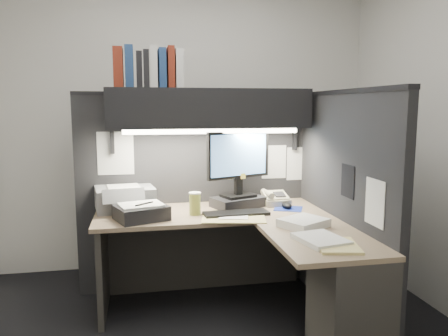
{
  "coord_description": "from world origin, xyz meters",
  "views": [
    {
      "loc": [
        -0.41,
        -2.61,
        1.51
      ],
      "look_at": [
        0.19,
        0.51,
        1.06
      ],
      "focal_mm": 35.0,
      "sensor_mm": 36.0,
      "label": 1
    }
  ],
  "objects_px": {
    "monitor": "(238,177)",
    "keyboard": "(236,213)",
    "coffee_cup": "(195,204)",
    "printer": "(125,198)",
    "telephone": "(275,199)",
    "desk": "(274,272)",
    "notebook_stack": "(141,213)",
    "overhead_shelf": "(209,108)"
  },
  "relations": [
    {
      "from": "overhead_shelf",
      "to": "printer",
      "type": "distance_m",
      "value": 0.95
    },
    {
      "from": "desk",
      "to": "coffee_cup",
      "type": "distance_m",
      "value": 0.76
    },
    {
      "from": "monitor",
      "to": "notebook_stack",
      "type": "xyz_separation_m",
      "value": [
        -0.75,
        -0.26,
        -0.19
      ]
    },
    {
      "from": "keyboard",
      "to": "desk",
      "type": "bearing_deg",
      "value": -72.59
    },
    {
      "from": "overhead_shelf",
      "to": "telephone",
      "type": "height_order",
      "value": "overhead_shelf"
    },
    {
      "from": "desk",
      "to": "monitor",
      "type": "distance_m",
      "value": 0.86
    },
    {
      "from": "coffee_cup",
      "to": "printer",
      "type": "height_order",
      "value": "printer"
    },
    {
      "from": "desk",
      "to": "keyboard",
      "type": "height_order",
      "value": "keyboard"
    },
    {
      "from": "keyboard",
      "to": "coffee_cup",
      "type": "relative_size",
      "value": 3.07
    },
    {
      "from": "telephone",
      "to": "coffee_cup",
      "type": "distance_m",
      "value": 0.71
    },
    {
      "from": "coffee_cup",
      "to": "notebook_stack",
      "type": "height_order",
      "value": "coffee_cup"
    },
    {
      "from": "printer",
      "to": "notebook_stack",
      "type": "relative_size",
      "value": 1.29
    },
    {
      "from": "desk",
      "to": "coffee_cup",
      "type": "relative_size",
      "value": 10.91
    },
    {
      "from": "printer",
      "to": "notebook_stack",
      "type": "bearing_deg",
      "value": -79.17
    },
    {
      "from": "overhead_shelf",
      "to": "printer",
      "type": "bearing_deg",
      "value": 178.88
    },
    {
      "from": "notebook_stack",
      "to": "monitor",
      "type": "bearing_deg",
      "value": 18.91
    },
    {
      "from": "desk",
      "to": "overhead_shelf",
      "type": "bearing_deg",
      "value": 111.79
    },
    {
      "from": "coffee_cup",
      "to": "telephone",
      "type": "bearing_deg",
      "value": 17.55
    },
    {
      "from": "overhead_shelf",
      "to": "monitor",
      "type": "distance_m",
      "value": 0.58
    },
    {
      "from": "overhead_shelf",
      "to": "notebook_stack",
      "type": "distance_m",
      "value": 0.96
    },
    {
      "from": "desk",
      "to": "keyboard",
      "type": "relative_size",
      "value": 3.56
    },
    {
      "from": "keyboard",
      "to": "coffee_cup",
      "type": "xyz_separation_m",
      "value": [
        -0.29,
        0.07,
        0.07
      ]
    },
    {
      "from": "monitor",
      "to": "keyboard",
      "type": "distance_m",
      "value": 0.35
    },
    {
      "from": "telephone",
      "to": "coffee_cup",
      "type": "relative_size",
      "value": 1.37
    },
    {
      "from": "desk",
      "to": "telephone",
      "type": "distance_m",
      "value": 0.8
    },
    {
      "from": "keyboard",
      "to": "printer",
      "type": "xyz_separation_m",
      "value": [
        -0.8,
        0.35,
        0.07
      ]
    },
    {
      "from": "desk",
      "to": "telephone",
      "type": "height_order",
      "value": "telephone"
    },
    {
      "from": "desk",
      "to": "keyboard",
      "type": "distance_m",
      "value": 0.54
    },
    {
      "from": "keyboard",
      "to": "notebook_stack",
      "type": "distance_m",
      "value": 0.68
    },
    {
      "from": "keyboard",
      "to": "telephone",
      "type": "bearing_deg",
      "value": 32.57
    },
    {
      "from": "keyboard",
      "to": "coffee_cup",
      "type": "distance_m",
      "value": 0.31
    },
    {
      "from": "monitor",
      "to": "printer",
      "type": "bearing_deg",
      "value": 152.99
    },
    {
      "from": "desk",
      "to": "keyboard",
      "type": "xyz_separation_m",
      "value": [
        -0.16,
        0.42,
        0.3
      ]
    },
    {
      "from": "desk",
      "to": "overhead_shelf",
      "type": "relative_size",
      "value": 1.1
    },
    {
      "from": "overhead_shelf",
      "to": "telephone",
      "type": "xyz_separation_m",
      "value": [
        0.52,
        -0.05,
        -0.73
      ]
    },
    {
      "from": "keyboard",
      "to": "notebook_stack",
      "type": "xyz_separation_m",
      "value": [
        -0.68,
        -0.0,
        0.04
      ]
    },
    {
      "from": "desk",
      "to": "telephone",
      "type": "bearing_deg",
      "value": 72.21
    },
    {
      "from": "monitor",
      "to": "telephone",
      "type": "bearing_deg",
      "value": -16.61
    },
    {
      "from": "notebook_stack",
      "to": "printer",
      "type": "bearing_deg",
      "value": 109.25
    },
    {
      "from": "monitor",
      "to": "keyboard",
      "type": "bearing_deg",
      "value": -127.33
    },
    {
      "from": "printer",
      "to": "notebook_stack",
      "type": "distance_m",
      "value": 0.37
    },
    {
      "from": "overhead_shelf",
      "to": "notebook_stack",
      "type": "height_order",
      "value": "overhead_shelf"
    }
  ]
}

